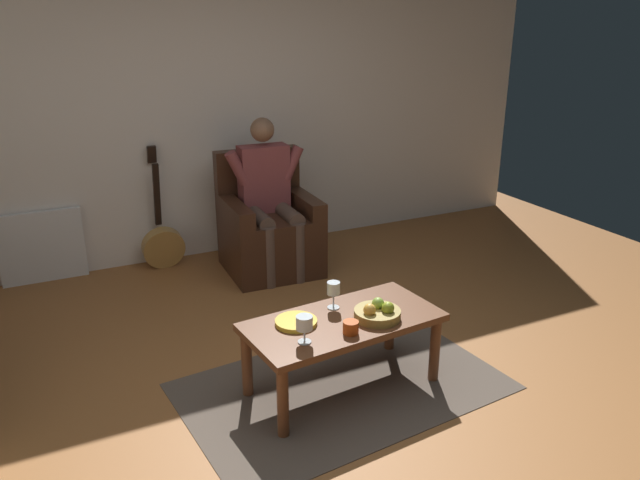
# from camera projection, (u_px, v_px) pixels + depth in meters

# --- Properties ---
(ground_plane) EXTENTS (7.18, 7.18, 0.00)m
(ground_plane) POSITION_uv_depth(u_px,v_px,m) (362.00, 401.00, 3.44)
(ground_plane) COLOR #995E2F
(wall_back) EXTENTS (6.39, 0.06, 2.77)m
(wall_back) POSITION_uv_depth(u_px,v_px,m) (210.00, 94.00, 5.19)
(wall_back) COLOR white
(wall_back) RESTS_ON ground
(rug) EXTENTS (1.88, 1.28, 0.01)m
(rug) POSITION_uv_depth(u_px,v_px,m) (342.00, 386.00, 3.58)
(rug) COLOR brown
(rug) RESTS_ON ground
(armchair) EXTENTS (0.74, 0.74, 0.97)m
(armchair) POSITION_uv_depth(u_px,v_px,m) (269.00, 231.00, 5.13)
(armchair) COLOR #382014
(armchair) RESTS_ON ground
(person_seated) EXTENTS (0.66, 0.60, 1.25)m
(person_seated) POSITION_uv_depth(u_px,v_px,m) (269.00, 193.00, 4.98)
(person_seated) COLOR brown
(person_seated) RESTS_ON ground
(coffee_table) EXTENTS (1.13, 0.62, 0.43)m
(coffee_table) POSITION_uv_depth(u_px,v_px,m) (343.00, 329.00, 3.45)
(coffee_table) COLOR brown
(coffee_table) RESTS_ON ground
(guitar) EXTENTS (0.35, 0.24, 1.02)m
(guitar) POSITION_uv_depth(u_px,v_px,m) (163.00, 242.00, 5.19)
(guitar) COLOR #AD7F3E
(guitar) RESTS_ON ground
(radiator) EXTENTS (0.64, 0.06, 0.57)m
(radiator) POSITION_uv_depth(u_px,v_px,m) (42.00, 247.00, 4.90)
(radiator) COLOR white
(radiator) RESTS_ON ground
(wine_glass_near) EXTENTS (0.07, 0.07, 0.16)m
(wine_glass_near) POSITION_uv_depth(u_px,v_px,m) (333.00, 290.00, 3.52)
(wine_glass_near) COLOR silver
(wine_glass_near) RESTS_ON coffee_table
(wine_glass_far) EXTENTS (0.09, 0.09, 0.15)m
(wine_glass_far) POSITION_uv_depth(u_px,v_px,m) (304.00, 324.00, 3.15)
(wine_glass_far) COLOR silver
(wine_glass_far) RESTS_ON coffee_table
(fruit_bowl) EXTENTS (0.26, 0.26, 0.11)m
(fruit_bowl) POSITION_uv_depth(u_px,v_px,m) (378.00, 312.00, 3.42)
(fruit_bowl) COLOR olive
(fruit_bowl) RESTS_ON coffee_table
(decorative_dish) EXTENTS (0.23, 0.23, 0.02)m
(decorative_dish) POSITION_uv_depth(u_px,v_px,m) (296.00, 322.00, 3.37)
(decorative_dish) COLOR gold
(decorative_dish) RESTS_ON coffee_table
(candle_jar) EXTENTS (0.08, 0.08, 0.07)m
(candle_jar) POSITION_uv_depth(u_px,v_px,m) (351.00, 327.00, 3.26)
(candle_jar) COLOR #B54413
(candle_jar) RESTS_ON coffee_table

